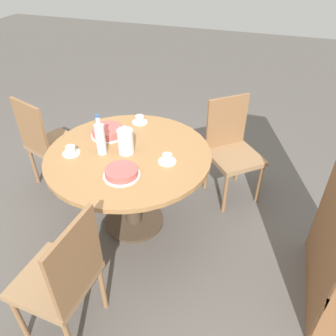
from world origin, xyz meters
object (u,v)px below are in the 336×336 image
Objects in this scene: chair_c at (63,278)px; cup_b at (167,159)px; cake_second at (122,173)px; cup_a at (71,151)px; water_bottle at (100,138)px; cup_c at (140,120)px; cake_main at (108,132)px; chair_a at (232,148)px; coffee_pot at (126,140)px; chair_b at (49,142)px.

cup_b is at bearing 165.56° from chair_c.
cup_a reaches higher than cake_second.
chair_c is 1.00m from water_bottle.
cup_a is at bearing -150.32° from chair_c.
cup_b is at bearing 40.61° from cup_c.
chair_c is 3.34× the size of cake_main.
chair_a reaches higher than cup_a.
cake_second is (0.28, 0.09, -0.08)m from coffee_pot.
chair_c is 4.10× the size of coffee_pot.
chair_a is at bearing 127.82° from cup_a.
coffee_pot is (0.25, 0.93, 0.34)m from chair_b.
cup_c is at bearing 154.49° from chair_a.
chair_c is at bearing 12.38° from water_bottle.
cup_c is (-1.44, -0.12, 0.26)m from chair_c.
cup_a and cup_b have the same top height.
cup_c is at bearing 171.58° from water_bottle.
chair_a is 0.86m from cup_c.
water_bottle is 0.25m from cup_a.
chair_c is 7.12× the size of cup_a.
cake_main is (-0.18, -0.25, -0.07)m from coffee_pot.
water_bottle is 0.55m from cup_c.
chair_c is 2.96× the size of water_bottle.
cup_c is (0.22, -0.79, 0.26)m from chair_a.
coffee_pot reaches higher than chair_c.
cup_c is (-0.62, 0.29, 0.00)m from cup_a.
coffee_pot is at bearing 111.66° from cup_a.
water_bottle is (0.07, -0.17, 0.03)m from coffee_pot.
cup_a is (0.33, -0.13, -0.01)m from cake_main.
chair_b reaches higher than cup_c.
cup_b is at bearing -173.38° from chair_b.
coffee_pot reaches higher than cup_c.
water_bottle is (0.76, -0.87, 0.36)m from chair_a.
chair_b is 1.56m from chair_c.
chair_b reaches higher than cake_main.
water_bottle is at bearing -68.15° from coffee_pot.
coffee_pot is 1.74× the size of cup_a.
chair_a is 1.80m from chair_c.
water_bottle reaches higher than cup_c.
water_bottle reaches higher than chair_b.
cake_second is at bearing 13.64° from cup_c.
water_bottle reaches higher than cake_main.
cake_second is at bearing -42.76° from cup_b.
coffee_pot is 0.48m from cup_c.
cup_a is at bearing -25.37° from cup_c.
chair_a is 1.11m from cake_main.
coffee_pot is 0.32m from cake_main.
cake_second is at bearing -163.41° from chair_a.
cake_main is at bearing -143.62° from cake_second.
cup_a is (0.15, -0.38, -0.08)m from coffee_pot.
water_bottle is at bearing -84.75° from cup_b.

